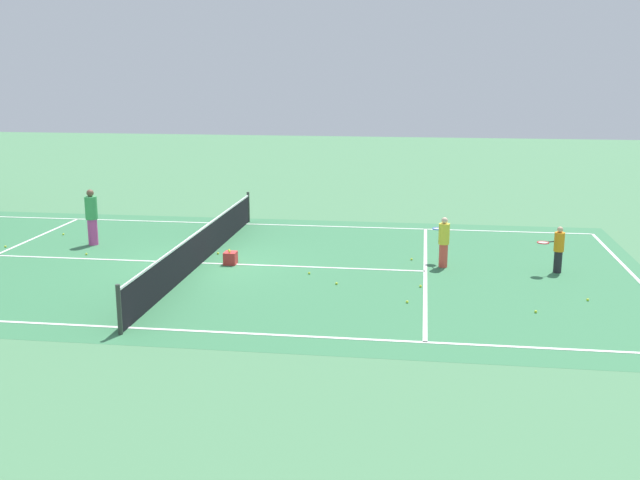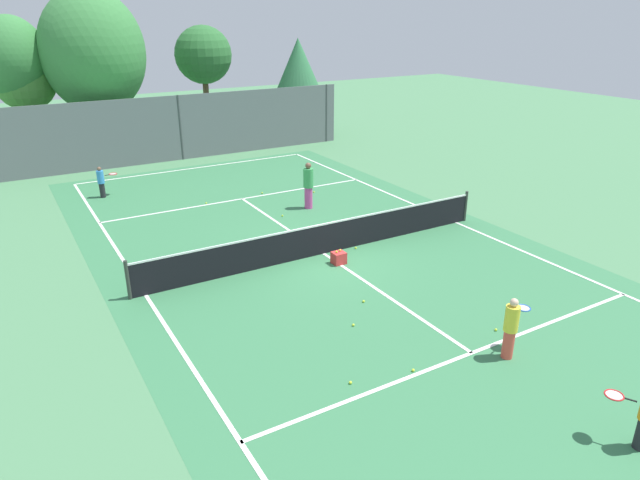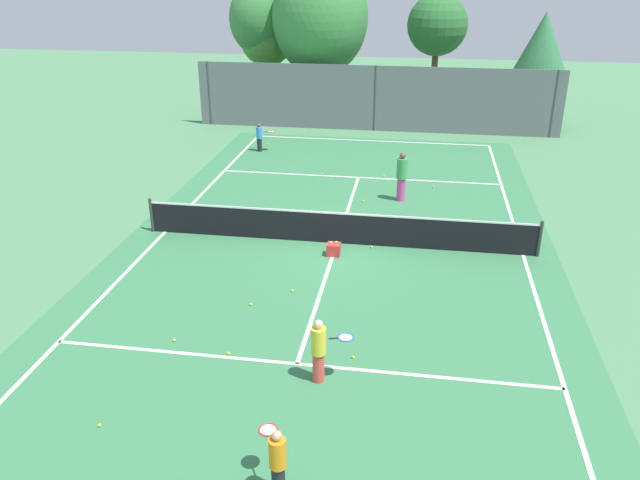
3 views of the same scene
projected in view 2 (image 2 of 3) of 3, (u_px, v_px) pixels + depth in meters
ground_plane at (324, 254)px, 17.55m from camera, size 80.00×80.00×0.00m
court_surface at (324, 254)px, 17.55m from camera, size 13.00×25.00×0.01m
tennis_net at (324, 238)px, 17.36m from camera, size 11.90×0.10×1.10m
perimeter_fence at (180, 128)px, 28.14m from camera, size 18.00×0.12×3.20m
tree_0 at (298, 69)px, 32.92m from camera, size 3.02×3.02×5.61m
tree_1 at (203, 55)px, 31.45m from camera, size 3.16×3.16×6.33m
tree_2 at (13, 59)px, 26.65m from camera, size 3.22×3.13×6.90m
tree_3 at (93, 52)px, 27.45m from camera, size 4.95×5.20×8.13m
tree_4 at (25, 81)px, 27.36m from camera, size 2.93×2.93×5.37m
player_0 at (102, 181)px, 22.64m from camera, size 0.85×0.47×1.27m
player_1 at (511, 327)px, 12.04m from camera, size 0.89×0.52×1.44m
player_2 at (308, 185)px, 21.29m from camera, size 0.38×0.38×1.78m
ball_crate at (339, 258)px, 16.81m from camera, size 0.38×0.35×0.43m
tennis_ball_0 at (101, 189)px, 23.78m from camera, size 0.07×0.07×0.07m
tennis_ball_1 at (314, 192)px, 23.43m from camera, size 0.07×0.07×0.07m
tennis_ball_2 at (364, 301)px, 14.60m from camera, size 0.07×0.07×0.07m
tennis_ball_4 at (350, 383)px, 11.40m from camera, size 0.07×0.07×0.07m
tennis_ball_5 at (356, 248)px, 17.89m from camera, size 0.07×0.07×0.07m
tennis_ball_6 at (282, 216)px, 20.71m from camera, size 0.07×0.07×0.07m
tennis_ball_7 at (496, 330)px, 13.29m from camera, size 0.07×0.07×0.07m
tennis_ball_8 at (413, 370)px, 11.79m from camera, size 0.07×0.07×0.07m
tennis_ball_9 at (353, 325)px, 13.50m from camera, size 0.07×0.07×0.07m
tennis_ball_10 at (262, 193)px, 23.31m from camera, size 0.07×0.07×0.07m
tennis_ball_11 at (408, 227)px, 19.61m from camera, size 0.07×0.07×0.07m
tennis_ball_12 at (206, 203)px, 22.08m from camera, size 0.07×0.07×0.07m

